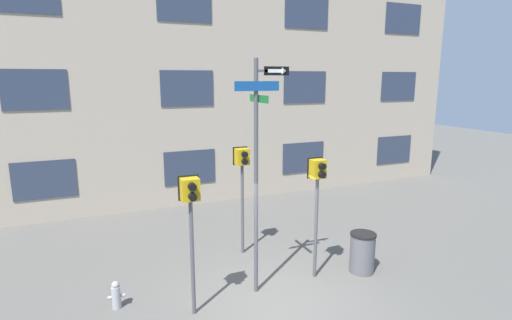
{
  "coord_description": "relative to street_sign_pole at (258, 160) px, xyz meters",
  "views": [
    {
      "loc": [
        -3.36,
        -6.88,
        4.67
      ],
      "look_at": [
        -0.18,
        0.64,
        3.0
      ],
      "focal_mm": 28.0,
      "sensor_mm": 36.0,
      "label": 1
    }
  ],
  "objects": [
    {
      "name": "trash_bin",
      "position": [
        2.7,
        -0.16,
        -2.5
      ],
      "size": [
        0.63,
        0.63,
        1.0
      ],
      "color": "#59595B",
      "rests_on": "ground_plane"
    },
    {
      "name": "pedestrian_signal_left",
      "position": [
        -1.54,
        -0.31,
        -0.73
      ],
      "size": [
        0.4,
        0.4,
        2.85
      ],
      "color": "#4C4C51",
      "rests_on": "ground_plane"
    },
    {
      "name": "street_sign_pole",
      "position": [
        0.0,
        0.0,
        0.0
      ],
      "size": [
        1.22,
        0.92,
        5.07
      ],
      "color": "#4C4C51",
      "rests_on": "ground_plane"
    },
    {
      "name": "fire_hydrant",
      "position": [
        -2.97,
        0.51,
        -2.71
      ],
      "size": [
        0.34,
        0.18,
        0.6
      ],
      "color": "#A5A5A8",
      "rests_on": "ground_plane"
    },
    {
      "name": "pedestrian_signal_right",
      "position": [
        1.51,
        0.07,
        -0.71
      ],
      "size": [
        0.38,
        0.4,
        2.9
      ],
      "color": "#4C4C51",
      "rests_on": "ground_plane"
    },
    {
      "name": "building_facade",
      "position": [
        0.13,
        7.03,
        2.77
      ],
      "size": [
        24.0,
        0.63,
        11.54
      ],
      "color": "tan",
      "rests_on": "ground_plane"
    },
    {
      "name": "pedestrian_signal_across",
      "position": [
        0.4,
        2.0,
        -0.69
      ],
      "size": [
        0.4,
        0.4,
        2.91
      ],
      "color": "#4C4C51",
      "rests_on": "ground_plane"
    },
    {
      "name": "ground_plane",
      "position": [
        0.13,
        -0.64,
        -3.0
      ],
      "size": [
        60.0,
        60.0,
        0.0
      ],
      "primitive_type": "plane",
      "color": "#595651"
    }
  ]
}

